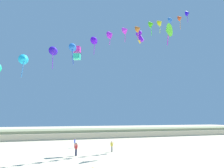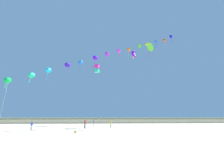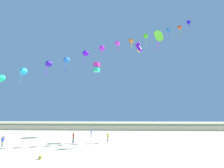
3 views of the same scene
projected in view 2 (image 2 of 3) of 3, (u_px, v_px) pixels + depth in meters
The scene contains 11 objects.
ground_plane at pixel (112, 134), 21.12m from camera, with size 240.00×240.00×0.00m, color beige.
dune_ridge at pixel (104, 120), 60.09m from camera, with size 120.00×13.24×1.98m.
person_near_left at pixel (85, 124), 31.17m from camera, with size 0.46×0.47×1.65m.
person_near_right at pixel (93, 122), 38.92m from camera, with size 0.29×0.54×1.58m.
person_mid_center at pixel (32, 125), 26.83m from camera, with size 0.50×0.34×1.53m.
person_far_left at pixel (111, 123), 33.25m from camera, with size 0.54×0.21×1.53m.
kite_banner_string at pixel (114, 52), 35.37m from camera, with size 38.27×15.48×26.98m.
large_kite_low_lead at pixel (149, 48), 37.00m from camera, with size 2.30×1.77×3.67m.
large_kite_mid_trail at pixel (97, 69), 44.56m from camera, with size 1.74×1.74×2.34m.
large_kite_high_solo at pixel (133, 54), 40.42m from camera, with size 1.60×1.43×2.40m.
beach_ball at pixel (75, 132), 21.86m from camera, with size 0.36×0.36×0.36m.
Camera 2 is at (-1.79, -22.06, 2.32)m, focal length 24.00 mm.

